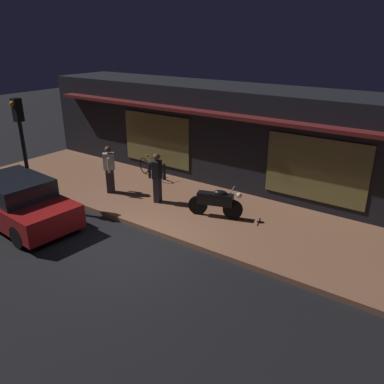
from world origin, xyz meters
name	(u,v)px	position (x,y,z in m)	size (l,w,h in m)	color
ground_plane	(128,249)	(0.00, 0.00, 0.00)	(60.00, 60.00, 0.00)	black
sidewalk_slab	(193,209)	(0.00, 3.00, 0.07)	(18.00, 4.00, 0.15)	brown
storefront_building	(245,136)	(0.00, 6.39, 1.80)	(18.00, 3.30, 3.60)	black
motorcycle	(216,202)	(1.00, 2.81, 0.65)	(1.65, 0.74, 0.97)	black
bicycle_parked	(151,168)	(-3.01, 4.37, 0.51)	(1.60, 0.59, 0.91)	black
person_photographer	(109,168)	(-3.11, 2.35, 1.03)	(0.50, 0.49, 1.67)	#28232D
person_bystander	(157,177)	(-1.20, 2.65, 1.03)	(0.61, 0.43, 1.67)	#28232D
traffic_light_pole	(21,135)	(-4.42, 0.08, 2.48)	(0.24, 0.33, 3.60)	black
parked_car_far	(18,201)	(-3.77, -0.76, 0.70)	(4.22, 2.05, 1.42)	black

